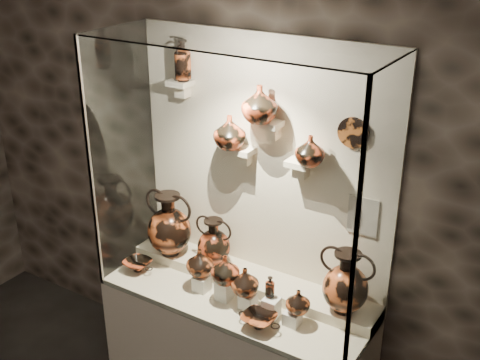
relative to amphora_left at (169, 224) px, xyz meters
name	(u,v)px	position (x,y,z in m)	size (l,w,h in m)	color
wall_back	(264,165)	(0.59, 0.21, 0.48)	(5.00, 0.02, 3.20)	black
plinth	(236,352)	(0.59, -0.11, -0.72)	(1.70, 0.60, 0.80)	beige
front_tier	(236,299)	(0.59, -0.11, -0.30)	(1.68, 0.58, 0.03)	beige
rear_tier	(250,281)	(0.59, 0.06, -0.27)	(1.70, 0.25, 0.10)	beige
back_panel	(263,165)	(0.59, 0.20, 0.48)	(1.70, 0.03, 1.60)	beige
glass_front	(205,203)	(0.59, -0.41, 0.48)	(1.70, 0.01, 1.60)	white
glass_left	(123,154)	(-0.25, -0.11, 0.48)	(0.01, 0.60, 1.60)	white
glass_right	(379,220)	(1.44, -0.11, 0.48)	(0.01, 0.60, 1.60)	white
glass_top	(235,42)	(0.59, -0.11, 1.28)	(1.70, 0.60, 0.01)	white
frame_post_left	(91,169)	(-0.25, -0.40, 0.48)	(0.02, 0.02, 1.60)	gray
frame_post_right	(355,244)	(1.43, -0.40, 0.48)	(0.02, 0.02, 1.60)	gray
pedestal_a	(202,283)	(0.37, -0.16, -0.24)	(0.09, 0.09, 0.10)	silver
pedestal_b	(224,289)	(0.54, -0.16, -0.22)	(0.09, 0.09, 0.13)	silver
pedestal_c	(248,301)	(0.71, -0.16, -0.24)	(0.09, 0.09, 0.09)	silver
pedestal_d	(272,307)	(0.87, -0.16, -0.23)	(0.09, 0.09, 0.12)	silver
pedestal_e	(293,318)	(1.01, -0.16, -0.25)	(0.09, 0.09, 0.08)	silver
bracket_ul	(180,83)	(0.04, 0.13, 0.93)	(0.14, 0.12, 0.04)	beige
bracket_ca	(243,150)	(0.49, 0.13, 0.58)	(0.14, 0.12, 0.04)	beige
bracket_cb	(273,124)	(0.69, 0.13, 0.78)	(0.10, 0.12, 0.04)	beige
bracket_cc	(300,163)	(0.87, 0.13, 0.58)	(0.14, 0.12, 0.04)	beige
amphora_left	(169,224)	(0.00, 0.00, 0.00)	(0.35, 0.35, 0.44)	#AC4921
amphora_mid	(214,242)	(0.32, 0.05, -0.06)	(0.26, 0.26, 0.32)	#B03F1F
amphora_right	(345,282)	(1.24, 0.02, -0.03)	(0.31, 0.31, 0.39)	#AC4921
jug_a	(200,262)	(0.35, -0.15, -0.10)	(0.17, 0.17, 0.18)	#AC4921
jug_b	(225,269)	(0.56, -0.18, -0.07)	(0.18, 0.18, 0.18)	#B03F1F
jug_c	(245,281)	(0.69, -0.17, -0.11)	(0.17, 0.17, 0.18)	#AC4921
jug_e	(298,301)	(1.04, -0.15, -0.14)	(0.14, 0.14, 0.15)	#AC4921
lekythos_small	(270,285)	(0.85, -0.15, -0.09)	(0.07, 0.07, 0.15)	#B03F1F
kylix_left	(138,264)	(-0.12, -0.20, -0.24)	(0.23, 0.19, 0.09)	#B03F1F
kylix_right	(259,320)	(0.86, -0.29, -0.24)	(0.25, 0.21, 0.10)	#AC4921
lekythos_tall	(183,58)	(0.07, 0.12, 1.08)	(0.11, 0.11, 0.27)	#AC4921
ovoid_vase_a	(230,132)	(0.43, 0.08, 0.70)	(0.20, 0.20, 0.20)	#B03F1F
ovoid_vase_b	(260,104)	(0.64, 0.07, 0.91)	(0.21, 0.21, 0.21)	#B03F1F
ovoid_vase_c	(310,150)	(0.95, 0.09, 0.68)	(0.17, 0.17, 0.17)	#B03F1F
wall_plate	(353,133)	(1.16, 0.17, 0.80)	(0.17, 0.17, 0.02)	#A45420
info_placard	(362,216)	(1.25, 0.18, 0.32)	(0.17, 0.01, 0.23)	beige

